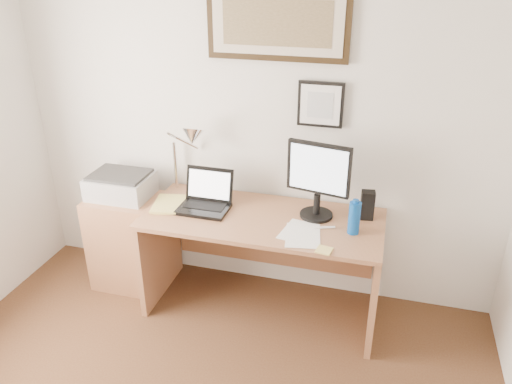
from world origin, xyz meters
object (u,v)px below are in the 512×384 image
(water_bottle, at_px, (354,218))
(book, at_px, (154,204))
(printer, at_px, (121,185))
(side_cabinet, at_px, (128,241))
(desk, at_px, (265,241))
(lcd_monitor, at_px, (318,177))
(laptop, at_px, (206,200))

(water_bottle, bearing_deg, book, 179.25)
(book, distance_m, printer, 0.34)
(side_cabinet, xyz_separation_m, water_bottle, (1.67, -0.10, 0.49))
(printer, bearing_deg, water_bottle, -4.35)
(desk, xyz_separation_m, printer, (-1.09, -0.00, 0.30))
(lcd_monitor, xyz_separation_m, printer, (-1.43, -0.02, -0.22))
(side_cabinet, bearing_deg, lcd_monitor, 2.09)
(book, distance_m, desk, 0.82)
(laptop, relative_size, lcd_monitor, 0.66)
(water_bottle, relative_size, desk, 0.13)
(lcd_monitor, bearing_deg, desk, -177.26)
(side_cabinet, distance_m, book, 0.50)
(lcd_monitor, bearing_deg, book, -173.34)
(book, xyz_separation_m, laptop, (0.36, 0.06, 0.05))
(side_cabinet, distance_m, water_bottle, 1.75)
(side_cabinet, relative_size, lcd_monitor, 1.40)
(printer, bearing_deg, lcd_monitor, 0.79)
(side_cabinet, bearing_deg, book, -14.86)
(printer, bearing_deg, laptop, -4.06)
(side_cabinet, bearing_deg, printer, 119.08)
(water_bottle, xyz_separation_m, desk, (-0.60, 0.13, -0.34))
(desk, height_order, printer, printer)
(desk, bearing_deg, laptop, -172.90)
(book, xyz_separation_m, desk, (0.77, 0.11, -0.25))
(book, height_order, lcd_monitor, lcd_monitor)
(desk, height_order, lcd_monitor, lcd_monitor)
(laptop, height_order, printer, laptop)
(lcd_monitor, bearing_deg, water_bottle, -29.84)
(printer, bearing_deg, desk, 0.18)
(lcd_monitor, bearing_deg, side_cabinet, -177.91)
(side_cabinet, xyz_separation_m, book, (0.30, -0.08, 0.40))
(water_bottle, relative_size, laptop, 0.62)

